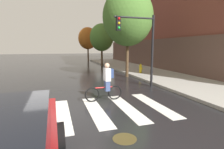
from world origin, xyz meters
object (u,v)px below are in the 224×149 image
object	(u,v)px
street_tree_far	(88,38)
manhole_cover	(125,139)
cyclist	(106,82)
street_tree_near	(128,17)
traffic_light_near	(140,38)
fire_hydrant	(141,68)
street_tree_mid	(102,38)

from	to	relation	value
street_tree_far	manhole_cover	bearing A→B (deg)	-98.07
manhole_cover	cyclist	bearing A→B (deg)	82.11
manhole_cover	street_tree_near	bearing A→B (deg)	67.18
traffic_light_near	fire_hydrant	bearing A→B (deg)	62.22
traffic_light_near	street_tree_near	distance (m)	4.15
cyclist	street_tree_mid	bearing A→B (deg)	76.32
traffic_light_near	cyclist	bearing A→B (deg)	-142.37
street_tree_near	street_tree_mid	bearing A→B (deg)	88.94
cyclist	fire_hydrant	bearing A→B (deg)	52.53
traffic_light_near	fire_hydrant	size ratio (longest dim) A/B	5.38
street_tree_mid	manhole_cover	bearing A→B (deg)	-102.60
cyclist	street_tree_mid	world-z (taller)	street_tree_mid
cyclist	fire_hydrant	xyz separation A→B (m)	(4.91, 6.41, -0.31)
street_tree_near	traffic_light_near	bearing A→B (deg)	-101.49
manhole_cover	fire_hydrant	size ratio (longest dim) A/B	0.82
street_tree_near	street_tree_far	world-z (taller)	street_tree_near
cyclist	fire_hydrant	distance (m)	8.08
fire_hydrant	street_tree_far	distance (m)	16.67
cyclist	street_tree_near	size ratio (longest dim) A/B	0.25
manhole_cover	cyclist	distance (m)	3.50
traffic_light_near	street_tree_mid	world-z (taller)	street_tree_mid
cyclist	street_tree_mid	size ratio (longest dim) A/B	0.33
traffic_light_near	street_tree_near	size ratio (longest dim) A/B	0.61
manhole_cover	street_tree_mid	bearing A→B (deg)	77.40
street_tree_mid	street_tree_far	distance (m)	8.33
traffic_light_near	street_tree_mid	bearing A→B (deg)	85.81
street_tree_near	street_tree_mid	distance (m)	8.76
manhole_cover	cyclist	size ratio (longest dim) A/B	0.37
traffic_light_near	street_tree_near	bearing A→B (deg)	78.51
manhole_cover	traffic_light_near	world-z (taller)	traffic_light_near
street_tree_near	street_tree_mid	xyz separation A→B (m)	(0.16, 8.69, -1.12)
cyclist	street_tree_near	world-z (taller)	street_tree_near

